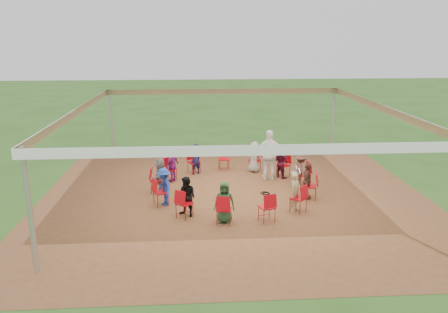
{
  "coord_description": "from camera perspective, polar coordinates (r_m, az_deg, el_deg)",
  "views": [
    {
      "loc": [
        -1.25,
        -14.33,
        5.32
      ],
      "look_at": [
        -0.3,
        0.3,
        1.22
      ],
      "focal_mm": 35.0,
      "sensor_mm": 36.0,
      "label": 1
    }
  ],
  "objects": [
    {
      "name": "person_seated_4",
      "position": [
        16.36,
        -6.76,
        -1.18
      ],
      "size": [
        0.69,
        0.81,
        1.23
      ],
      "primitive_type": "imported",
      "rotation": [
        0.0,
        0.0,
        -2.12
      ],
      "color": "#811C6E",
      "rests_on": "ground"
    },
    {
      "name": "person_seated_0",
      "position": [
        15.95,
        10.01,
        -1.75
      ],
      "size": [
        0.53,
        0.85,
        1.23
      ],
      "primitive_type": "imported",
      "rotation": [
        0.0,
        0.0,
        1.75
      ],
      "color": "brown",
      "rests_on": "ground"
    },
    {
      "name": "chair_9",
      "position": [
        12.72,
        -0.0,
        -6.9
      ],
      "size": [
        0.49,
        0.51,
        0.9
      ],
      "primitive_type": null,
      "rotation": [
        0.0,
        0.0,
        -0.18
      ],
      "color": "#BD0610",
      "rests_on": "ground"
    },
    {
      "name": "dirt_patch",
      "position": [
        15.33,
        1.18,
        -4.66
      ],
      "size": [
        13.0,
        13.0,
        0.0
      ],
      "primitive_type": "plane",
      "color": "brown",
      "rests_on": "ground"
    },
    {
      "name": "standing_person",
      "position": [
        16.46,
        5.97,
        0.18
      ],
      "size": [
        1.14,
        0.62,
        1.91
      ],
      "primitive_type": "imported",
      "rotation": [
        0.0,
        0.0,
        3.1
      ],
      "color": "white",
      "rests_on": "ground"
    },
    {
      "name": "chair_8",
      "position": [
        13.19,
        -5.19,
        -6.12
      ],
      "size": [
        0.6,
        0.61,
        0.9
      ],
      "primitive_type": null,
      "rotation": [
        0.0,
        0.0,
        -0.67
      ],
      "color": "#BD0610",
      "rests_on": "ground"
    },
    {
      "name": "person_seated_3",
      "position": [
        17.15,
        -3.76,
        -0.3
      ],
      "size": [
        0.54,
        0.48,
        1.23
      ],
      "primitive_type": "imported",
      "rotation": [
        0.0,
        0.0,
        -2.6
      ],
      "color": "#17143B",
      "rests_on": "ground"
    },
    {
      "name": "chair_7",
      "position": [
        14.17,
        -8.26,
        -4.66
      ],
      "size": [
        0.57,
        0.56,
        0.9
      ],
      "primitive_type": null,
      "rotation": [
        0.0,
        0.0,
        -1.15
      ],
      "color": "#BD0610",
      "rests_on": "ground"
    },
    {
      "name": "person_seated_5",
      "position": [
        15.29,
        -8.34,
        -2.45
      ],
      "size": [
        0.5,
        1.17,
        1.23
      ],
      "primitive_type": "imported",
      "rotation": [
        0.0,
        0.0,
        -1.63
      ],
      "color": "slate",
      "rests_on": "ground"
    },
    {
      "name": "person_seated_9",
      "position": [
        13.73,
        9.3,
        -4.61
      ],
      "size": [
        0.53,
        0.53,
        1.23
      ],
      "primitive_type": "imported",
      "rotation": [
        0.0,
        0.0,
        0.78
      ],
      "color": "tan",
      "rests_on": "ground"
    },
    {
      "name": "chair_1",
      "position": [
        17.01,
        7.76,
        -1.16
      ],
      "size": [
        0.61,
        0.6,
        0.9
      ],
      "primitive_type": null,
      "rotation": [
        0.0,
        0.0,
        2.23
      ],
      "color": "#BD0610",
      "rests_on": "ground"
    },
    {
      "name": "tent",
      "position": [
        14.68,
        1.23,
        4.03
      ],
      "size": [
        10.33,
        10.33,
        3.0
      ],
      "color": "#B2B2B7",
      "rests_on": "ground"
    },
    {
      "name": "chair_11",
      "position": [
        13.73,
        9.69,
        -5.4
      ],
      "size": [
        0.61,
        0.61,
        0.9
      ],
      "primitive_type": null,
      "rotation": [
        0.0,
        0.0,
        0.78
      ],
      "color": "#BD0610",
      "rests_on": "ground"
    },
    {
      "name": "chair_0",
      "position": [
        16.05,
        10.37,
        -2.31
      ],
      "size": [
        0.51,
        0.49,
        0.9
      ],
      "primitive_type": null,
      "rotation": [
        0.0,
        0.0,
        1.75
      ],
      "color": "#BD0610",
      "rests_on": "ground"
    },
    {
      "name": "chair_6",
      "position": [
        15.36,
        -8.75,
        -3.06
      ],
      "size": [
        0.47,
        0.45,
        0.9
      ],
      "primitive_type": null,
      "rotation": [
        0.0,
        0.0,
        -1.63
      ],
      "color": "#BD0610",
      "rests_on": "ground"
    },
    {
      "name": "chair_2",
      "position": [
        17.59,
        4.08,
        -0.49
      ],
      "size": [
        0.56,
        0.57,
        0.9
      ],
      "primitive_type": null,
      "rotation": [
        0.0,
        0.0,
        2.72
      ],
      "color": "#BD0610",
      "rests_on": "ground"
    },
    {
      "name": "laptop",
      "position": [
        15.9,
        9.49,
        -1.9
      ],
      "size": [
        0.34,
        0.39,
        0.24
      ],
      "rotation": [
        0.0,
        0.0,
        1.75
      ],
      "color": "#B7B7BC",
      "rests_on": "ground"
    },
    {
      "name": "person_seated_10",
      "position": [
        14.82,
        10.8,
        -3.15
      ],
      "size": [
        0.57,
        0.8,
        1.23
      ],
      "primitive_type": "imported",
      "rotation": [
        0.0,
        0.0,
        1.27
      ],
      "color": "brown",
      "rests_on": "ground"
    },
    {
      "name": "chair_5",
      "position": [
        16.48,
        -7.09,
        -1.7
      ],
      "size": [
        0.59,
        0.59,
        0.9
      ],
      "primitive_type": null,
      "rotation": [
        0.0,
        0.0,
        -2.12
      ],
      "color": "#BD0610",
      "rests_on": "ground"
    },
    {
      "name": "ground",
      "position": [
        15.34,
        1.18,
        -4.68
      ],
      "size": [
        80.0,
        80.0,
        0.0
      ],
      "primitive_type": "plane",
      "color": "#285119",
      "rests_on": "ground"
    },
    {
      "name": "person_seated_7",
      "position": [
        13.21,
        -4.88,
        -5.27
      ],
      "size": [
        0.69,
        0.64,
        1.23
      ],
      "primitive_type": "imported",
      "rotation": [
        0.0,
        0.0,
        -0.67
      ],
      "color": "black",
      "rests_on": "ground"
    },
    {
      "name": "chair_10",
      "position": [
        12.92,
        5.62,
        -6.6
      ],
      "size": [
        0.53,
        0.54,
        0.9
      ],
      "primitive_type": null,
      "rotation": [
        0.0,
        0.0,
        0.3
      ],
      "color": "#BD0610",
      "rests_on": "ground"
    },
    {
      "name": "chair_4",
      "position": [
        17.3,
        -3.95,
        -0.77
      ],
      "size": [
        0.59,
        0.59,
        0.9
      ],
      "primitive_type": null,
      "rotation": [
        0.0,
        0.0,
        -2.6
      ],
      "color": "#BD0610",
      "rests_on": "ground"
    },
    {
      "name": "cable_coil",
      "position": [
        15.24,
        5.44,
        -4.8
      ],
      "size": [
        0.38,
        0.38,
        0.03
      ],
      "rotation": [
        0.0,
        0.0,
        -0.3
      ],
      "color": "black",
      "rests_on": "ground"
    },
    {
      "name": "person_seated_8",
      "position": [
        12.76,
        0.06,
        -5.98
      ],
      "size": [
        0.66,
        0.44,
        1.23
      ],
      "primitive_type": "imported",
      "rotation": [
        0.0,
        0.0,
        -0.18
      ],
      "color": "#254C2B",
      "rests_on": "ground"
    },
    {
      "name": "chair_3",
      "position": [
        17.69,
        -0.02,
        -0.36
      ],
      "size": [
        0.44,
        0.46,
        0.9
      ],
      "primitive_type": null,
      "rotation": [
        0.0,
        0.0,
        -3.08
      ],
      "color": "#BD0610",
      "rests_on": "ground"
    },
    {
      "name": "chair_12",
      "position": [
        14.87,
        11.23,
        -3.81
      ],
      "size": [
        0.55,
        0.53,
        0.9
      ],
      "primitive_type": null,
      "rotation": [
        0.0,
        0.0,
        1.27
      ],
      "color": "#BD0610",
      "rests_on": "ground"
    },
    {
      "name": "person_seated_1",
      "position": [
        16.88,
        7.52,
        -0.68
      ],
      "size": [
        0.64,
        0.69,
        1.23
      ],
      "primitive_type": "imported",
      "rotation": [
        0.0,
        0.0,
        2.23
      ],
      "color": "#470C1E",
      "rests_on": "ground"
    },
    {
      "name": "person_seated_2",
      "position": [
        17.44,
        3.98,
        -0.05
      ],
      "size": [
        0.69,
        0.56,
        1.23
      ],
      "primitive_type": "imported",
      "rotation": [
        0.0,
        0.0,
        2.72
      ],
      "color": "#A09C8C",
      "rests_on": "ground"
    },
    {
      "name": "person_seated_6",
      "position": [
        14.14,
        -7.83,
        -3.93
      ],
      "size": [
        0.69,
        0.89,
        1.23
      ],
      "primitive_type": "imported",
      "rotation": [
        0.0,
        0.0,
        -1.15
      ],
      "color": "#1E3997",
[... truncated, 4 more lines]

